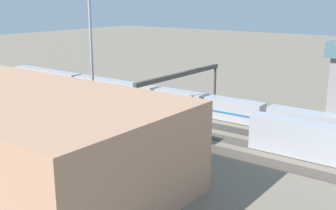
# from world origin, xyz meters

# --- Properties ---
(ground_plane) EXTENTS (400.00, 400.00, 0.00)m
(ground_plane) POSITION_xyz_m (0.00, 0.00, 0.00)
(ground_plane) COLOR #756B5B
(track_bed_0) EXTENTS (140.00, 2.80, 0.12)m
(track_bed_0) POSITION_xyz_m (0.00, -10.00, 0.06)
(track_bed_0) COLOR #3D3833
(track_bed_0) RESTS_ON ground_plane
(track_bed_1) EXTENTS (140.00, 2.80, 0.12)m
(track_bed_1) POSITION_xyz_m (0.00, -5.00, 0.06)
(track_bed_1) COLOR #3D3833
(track_bed_1) RESTS_ON ground_plane
(track_bed_2) EXTENTS (140.00, 2.80, 0.12)m
(track_bed_2) POSITION_xyz_m (0.00, 0.00, 0.06)
(track_bed_2) COLOR #3D3833
(track_bed_2) RESTS_ON ground_plane
(track_bed_3) EXTENTS (140.00, 2.80, 0.12)m
(track_bed_3) POSITION_xyz_m (0.00, 5.00, 0.06)
(track_bed_3) COLOR #4C443D
(track_bed_3) RESTS_ON ground_plane
(track_bed_4) EXTENTS (140.00, 2.80, 0.12)m
(track_bed_4) POSITION_xyz_m (0.00, 10.00, 0.06)
(track_bed_4) COLOR #4C443D
(track_bed_4) RESTS_ON ground_plane
(train_on_track_4) EXTENTS (10.00, 3.00, 5.00)m
(train_on_track_4) POSITION_xyz_m (-1.86, 10.00, 2.16)
(train_on_track_4) COLOR gold
(train_on_track_4) RESTS_ON ground_plane
(train_on_track_1) EXTENTS (114.80, 3.06, 4.40)m
(train_on_track_1) POSITION_xyz_m (2.91, -5.00, 2.06)
(train_on_track_1) COLOR #1E6B9E
(train_on_track_1) RESTS_ON ground_plane
(light_mast_1) EXTENTS (2.80, 0.70, 29.29)m
(light_mast_1) POSITION_xyz_m (11.74, 13.41, 18.46)
(light_mast_1) COLOR #9EA0A5
(light_mast_1) RESTS_ON ground_plane
(signal_gantry) EXTENTS (0.70, 25.00, 8.80)m
(signal_gantry) POSITION_xyz_m (3.24, 0.00, 7.42)
(signal_gantry) COLOR #4C4742
(signal_gantry) RESTS_ON ground_plane
(maintenance_shed) EXTENTS (44.89, 21.53, 10.74)m
(maintenance_shed) POSITION_xyz_m (5.89, 32.51, 5.37)
(maintenance_shed) COLOR tan
(maintenance_shed) RESTS_ON ground_plane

